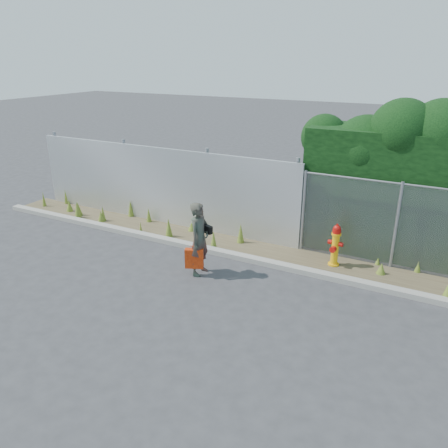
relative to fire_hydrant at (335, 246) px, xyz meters
name	(u,v)px	position (x,y,z in m)	size (l,w,h in m)	color
ground	(206,293)	(-2.01, -2.49, -0.50)	(80.00, 80.00, 0.00)	#343436
curb	(243,257)	(-2.01, -0.69, -0.44)	(16.00, 0.22, 0.12)	gray
weed_strip	(226,240)	(-2.77, -0.08, -0.36)	(16.00, 1.28, 0.54)	#4D412C
corrugated_fence	(159,185)	(-5.26, 0.52, 0.60)	(8.50, 0.21, 2.30)	silver
chainlink_fence	(448,234)	(2.24, 0.51, 0.53)	(6.50, 0.07, 2.05)	gray
fire_hydrant	(335,246)	(0.00, 0.00, 0.00)	(0.35, 0.31, 1.04)	#FDB70D
woman	(200,239)	(-2.57, -1.75, 0.33)	(0.61, 0.40, 1.66)	#0E5D46
red_tote_bag	(194,258)	(-2.62, -1.92, -0.08)	(0.40, 0.15, 0.52)	#9E2009
black_shoulder_bag	(208,229)	(-2.45, -1.60, 0.52)	(0.23, 0.10, 0.18)	black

